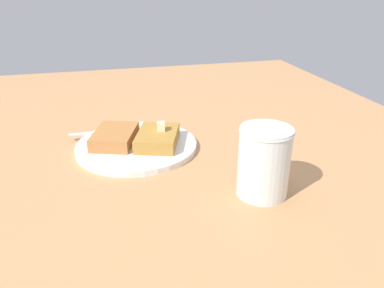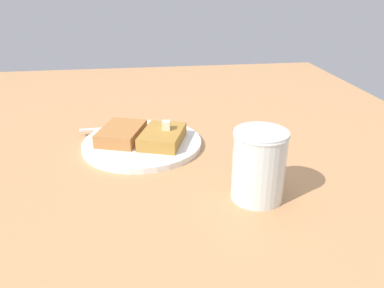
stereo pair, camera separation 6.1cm
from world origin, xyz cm
name	(u,v)px [view 1 (the left image)]	position (x,y,z in cm)	size (l,w,h in cm)	color
table_surface	(164,130)	(0.00, 0.00, 1.37)	(110.46, 110.46, 2.75)	tan
plate	(137,146)	(7.21, 10.85, 3.36)	(22.49, 22.49, 1.09)	white
toast_slice_left	(158,138)	(3.40, 12.15, 5.04)	(7.13, 10.11, 2.40)	#AA7933
toast_slice_middle	(115,137)	(11.02, 9.56, 5.04)	(7.13, 10.11, 2.40)	#B06F39
butter_pat_primary	(161,126)	(2.58, 11.61, 7.05)	(1.62, 1.46, 1.62)	beige
fork	(116,131)	(10.59, 4.04, 4.02)	(16.04, 2.30, 0.36)	silver
syrup_jar	(264,164)	(-9.11, 31.16, 7.68)	(7.77, 7.77, 10.48)	#5D2C0B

